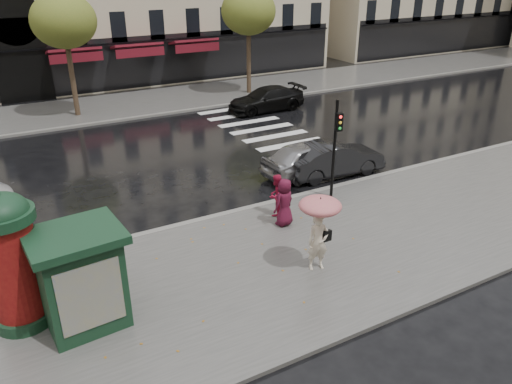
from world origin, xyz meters
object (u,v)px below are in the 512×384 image
car_darkgrey (334,159)px  woman_red (276,195)px  car_silver (310,158)px  car_black (266,99)px  morris_column (11,256)px  man_burgundy (284,202)px  woman_umbrella (319,222)px  newsstand (81,278)px  traffic_light (336,140)px

car_darkgrey → woman_red: bearing=121.4°
car_silver → car_black: (3.29, 9.22, -0.03)m
morris_column → car_silver: bearing=21.6°
car_darkgrey → car_black: bearing=-10.5°
woman_red → man_burgundy: 0.74m
woman_umbrella → car_darkgrey: (4.73, 5.50, -0.91)m
car_black → man_burgundy: bearing=-28.7°
newsstand → car_darkgrey: bearing=23.6°
man_burgundy → car_darkgrey: man_burgundy is taller
traffic_light → car_black: (3.99, 11.71, -1.64)m
man_burgundy → traffic_light: bearing=-177.6°
car_silver → car_black: 9.79m
newsstand → car_black: 19.75m
woman_red → newsstand: (-6.86, -2.64, 0.55)m
woman_umbrella → morris_column: bearing=168.3°
newsstand → car_silver: (10.07, 5.31, -0.69)m
man_burgundy → car_darkgrey: size_ratio=0.38×
morris_column → car_black: size_ratio=0.81×
traffic_light → newsstand: bearing=-163.3°
woman_red → car_silver: size_ratio=0.35×
woman_red → man_burgundy: bearing=52.4°
woman_umbrella → morris_column: size_ratio=0.59×
man_burgundy → newsstand: newsstand is taller
car_silver → car_darkgrey: size_ratio=0.99×
car_silver → woman_red: bearing=125.2°
man_burgundy → traffic_light: 3.13m
morris_column → newsstand: (1.31, -0.82, -0.54)m
car_darkgrey → car_silver: bearing=60.6°
morris_column → traffic_light: size_ratio=1.05×
newsstand → man_burgundy: bearing=15.9°
traffic_light → car_black: bearing=71.2°
man_burgundy → morris_column: 8.17m
car_silver → car_darkgrey: car_silver is taller
woman_umbrella → car_silver: 7.25m
woman_umbrella → car_darkgrey: bearing=49.3°
woman_red → woman_umbrella: bearing=51.1°
car_black → car_silver: bearing=-20.6°
car_silver → car_black: car_silver is taller
woman_umbrella → man_burgundy: size_ratio=1.39×
car_black → morris_column: bearing=-47.9°
car_darkgrey → car_black: car_darkgrey is taller
car_silver → newsstand: bearing=113.3°
woman_red → traffic_light: size_ratio=0.40×
car_silver → car_darkgrey: 1.00m
traffic_light → newsstand: (-9.38, -2.82, -0.92)m
traffic_light → car_silver: (0.70, 2.49, -1.61)m
woman_red → car_silver: (3.21, 2.67, -0.14)m
woman_umbrella → car_darkgrey: woman_umbrella is taller
woman_red → car_black: 13.55m
woman_umbrella → traffic_light: bearing=47.9°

